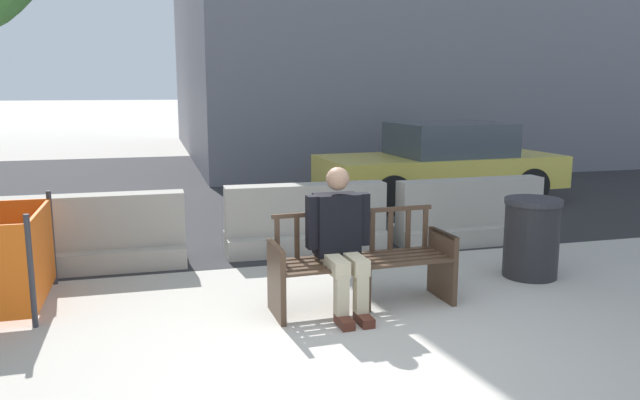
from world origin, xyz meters
TOP-DOWN VIEW (x-y plane):
  - ground_plane at (0.00, 0.00)m, footprint 200.00×200.00m
  - street_asphalt at (0.00, 8.70)m, footprint 120.00×12.00m
  - street_bench at (0.36, 1.15)m, footprint 1.71×0.59m
  - seated_person at (0.13, 1.08)m, footprint 0.58×0.73m
  - jersey_barrier_centre at (0.35, 3.25)m, footprint 2.02×0.74m
  - jersey_barrier_left at (-2.13, 3.13)m, footprint 2.01×0.70m
  - jersey_barrier_right at (2.54, 3.10)m, footprint 2.02×0.73m
  - car_taxi_near at (3.54, 5.98)m, footprint 4.35×2.07m
  - trash_bin at (2.42, 1.56)m, footprint 0.60×0.60m

SIDE VIEW (x-z plane):
  - ground_plane at x=0.00m, z-range 0.00..0.00m
  - street_asphalt at x=0.00m, z-range 0.00..0.01m
  - jersey_barrier_centre at x=0.35m, z-range -0.08..0.76m
  - jersey_barrier_left at x=-2.13m, z-range -0.08..0.76m
  - jersey_barrier_right at x=2.54m, z-range -0.08..0.76m
  - street_bench at x=0.36m, z-range -0.04..0.84m
  - trash_bin at x=2.42m, z-range 0.00..0.86m
  - car_taxi_near at x=3.54m, z-range -0.02..1.38m
  - seated_person at x=0.13m, z-range 0.03..1.35m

